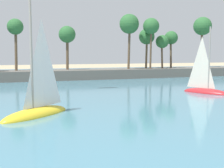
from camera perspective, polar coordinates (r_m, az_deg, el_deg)
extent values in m
cube|color=teal|center=(51.39, -13.12, 0.44)|extent=(220.00, 85.94, 0.06)
cube|color=#605B54|center=(54.27, -13.45, 1.64)|extent=(103.84, 6.00, 1.80)
cylinder|color=brown|center=(60.86, 6.71, 6.10)|extent=(0.70, 0.74, 6.47)
sphere|color=#2D6633|center=(60.95, 6.75, 9.13)|extent=(3.19, 3.19, 3.19)
cylinder|color=brown|center=(58.50, 7.55, 7.03)|extent=(0.52, 0.87, 8.35)
sphere|color=#2D6633|center=(58.72, 7.60, 11.09)|extent=(3.16, 3.16, 3.16)
cylinder|color=brown|center=(63.65, 11.36, 5.97)|extent=(0.74, 0.62, 6.34)
sphere|color=#2D6633|center=(63.73, 11.42, 8.81)|extent=(2.80, 2.80, 2.80)
cylinder|color=brown|center=(55.96, -8.67, 6.15)|extent=(0.57, 0.55, 6.57)
sphere|color=#2D6633|center=(56.07, -8.72, 9.51)|extent=(3.15, 3.15, 3.15)
cylinder|color=brown|center=(54.81, -18.15, 6.52)|extent=(0.60, 0.85, 7.72)
sphere|color=#2D6633|center=(55.00, -18.29, 10.54)|extent=(2.81, 2.81, 2.81)
cylinder|color=brown|center=(61.07, 9.69, 5.58)|extent=(0.61, 0.40, 5.43)
sphere|color=#2D6633|center=(61.12, 9.73, 8.12)|extent=(2.65, 2.65, 2.65)
cylinder|color=brown|center=(57.79, 3.34, 7.27)|extent=(0.56, 0.69, 8.74)
sphere|color=#2D6633|center=(58.05, 3.37, 11.58)|extent=(3.81, 3.81, 3.81)
cylinder|color=brown|center=(68.10, 17.06, 6.93)|extent=(0.95, 0.64, 8.99)
sphere|color=#2D6633|center=(68.34, 17.18, 10.69)|extent=(3.98, 3.98, 3.98)
ellipsoid|color=yellow|center=(23.59, -14.51, -5.95)|extent=(6.23, 5.56, 1.29)
cylinder|color=gray|center=(22.88, -15.41, 5.45)|extent=(0.19, 0.19, 8.06)
pyramid|color=white|center=(23.64, -13.40, 4.05)|extent=(2.38, 1.97, 6.85)
ellipsoid|color=red|center=(37.35, 17.77, -1.68)|extent=(4.22, 6.05, 1.18)
cylinder|color=gray|center=(36.91, 18.39, 4.85)|extent=(0.18, 0.18, 7.35)
pyramid|color=silver|center=(37.38, 16.99, 4.06)|extent=(1.35, 2.44, 6.25)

